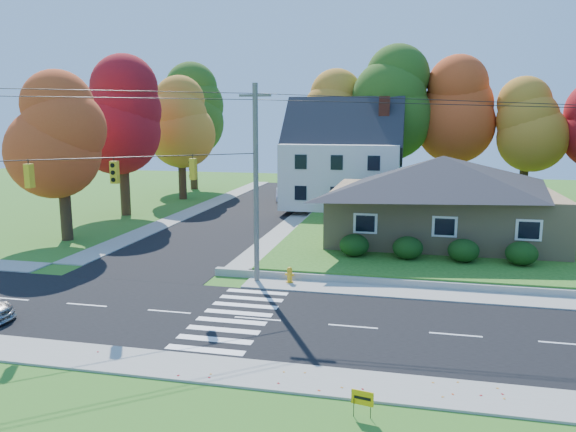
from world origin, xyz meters
TOP-DOWN VIEW (x-y plane):
  - ground at (0.00, 0.00)m, footprint 120.00×120.00m
  - road_main at (0.00, 0.00)m, footprint 90.00×8.00m
  - road_cross at (-8.00, 26.00)m, footprint 8.00×44.00m
  - sidewalk_north at (0.00, 5.00)m, footprint 90.00×2.00m
  - sidewalk_south at (0.00, -5.00)m, footprint 90.00×2.00m
  - lawn at (13.00, 21.00)m, footprint 30.00×30.00m
  - ranch_house at (8.00, 16.00)m, footprint 14.60×10.60m
  - colonial_house at (0.04, 28.00)m, footprint 10.40×8.40m
  - hedge_row at (7.50, 9.80)m, footprint 10.70×1.70m
  - traffic_infrastructure at (-0.15, 1.35)m, footprint 38.10×10.66m
  - tree_lot_0 at (-2.00, 34.00)m, footprint 6.72×6.72m
  - tree_lot_1 at (4.00, 33.00)m, footprint 7.84×7.84m
  - tree_lot_2 at (10.00, 34.00)m, footprint 7.28×7.28m
  - tree_lot_3 at (16.00, 33.00)m, footprint 6.16×6.16m
  - tree_west_0 at (-17.00, 12.00)m, footprint 6.16×6.16m
  - tree_west_1 at (-18.00, 22.00)m, footprint 7.28×7.28m
  - tree_west_2 at (-17.00, 32.00)m, footprint 6.72×6.72m
  - tree_west_3 at (-19.00, 40.00)m, footprint 7.84×7.84m
  - white_car at (-6.64, 33.04)m, footprint 2.14×4.00m
  - fire_hydrant at (0.21, 5.29)m, footprint 0.50×0.39m
  - yard_sign at (5.00, -6.87)m, footprint 0.64×0.15m

SIDE VIEW (x-z plane):
  - ground at x=0.00m, z-range 0.00..0.00m
  - road_main at x=0.00m, z-range 0.00..0.02m
  - road_cross at x=-8.00m, z-range 0.00..0.02m
  - sidewalk_north at x=0.00m, z-range 0.00..0.08m
  - sidewalk_south at x=0.00m, z-range 0.00..0.08m
  - lawn at x=13.00m, z-range 0.00..0.50m
  - fire_hydrant at x=0.21m, z-range -0.02..0.85m
  - yard_sign at x=5.00m, z-range 0.17..0.98m
  - white_car at x=-6.64m, z-range 0.02..1.27m
  - hedge_row at x=7.50m, z-range 0.50..1.77m
  - ranch_house at x=8.00m, z-range 0.57..5.97m
  - colonial_house at x=0.04m, z-range -0.22..9.38m
  - traffic_infrastructure at x=-0.15m, z-range 0.15..10.15m
  - tree_west_0 at x=-17.00m, z-range 1.42..12.89m
  - tree_lot_3 at x=16.00m, z-range 1.92..13.39m
  - tree_west_2 at x=-17.00m, z-range 1.55..14.06m
  - tree_lot_0 at x=-2.00m, z-range 2.05..14.56m
  - tree_west_1 at x=-18.00m, z-range 1.68..15.24m
  - tree_lot_2 at x=10.00m, z-range 2.18..15.74m
  - tree_west_3 at x=-19.00m, z-range 1.81..16.41m
  - tree_lot_1 at x=4.00m, z-range 2.31..16.91m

